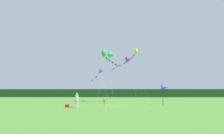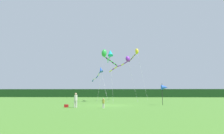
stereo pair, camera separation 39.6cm
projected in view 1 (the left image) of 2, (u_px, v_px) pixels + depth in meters
The scene contains 11 objects.
ground_plane at pixel (111, 105), 25.02m from camera, with size 120.00×120.00×0.00m, color #4C842D.
distant_treeline at pixel (115, 93), 69.78m from camera, with size 108.00×2.21×2.97m, color #193D19.
person_adult at pixel (77, 99), 21.36m from camera, with size 0.37×0.37×1.68m.
person_child at pixel (105, 103), 20.35m from camera, with size 0.24×0.24×1.11m.
cooler_box at pixel (67, 106), 21.57m from camera, with size 0.44×0.31×0.35m, color red.
banner_flag_pole at pixel (165, 88), 25.62m from camera, with size 0.90×0.70×2.95m.
kite_blue at pixel (99, 72), 39.60m from camera, with size 4.44×9.27×7.22m.
kite_purple at pixel (125, 61), 37.54m from camera, with size 5.69×7.39×9.00m.
kite_yellow at pixel (135, 53), 44.39m from camera, with size 3.30×9.28×12.18m.
kite_green at pixel (105, 54), 33.96m from camera, with size 3.35×5.98×9.58m.
kite_cyan at pixel (110, 53), 35.51m from camera, with size 1.47×6.84×9.99m.
Camera 1 is at (0.91, -25.47, 1.72)m, focal length 29.82 mm.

